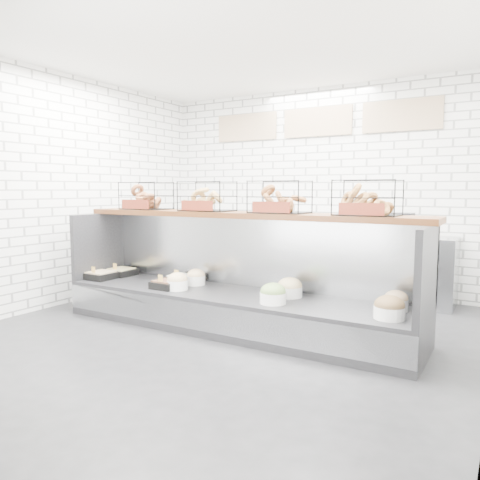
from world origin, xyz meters
The scene contains 5 objects.
ground centered at (0.00, 0.00, 0.00)m, with size 5.50×5.50×0.00m, color black.
room_shell centered at (0.00, 0.60, 2.06)m, with size 5.02×5.51×3.01m.
display_case centered at (0.00, 0.34, 0.33)m, with size 4.00×0.90×1.20m.
bagel_shelf centered at (0.00, 0.52, 1.38)m, with size 4.10×0.50×0.40m.
prep_counter centered at (0.00, 2.43, 0.47)m, with size 4.00×0.60×1.20m.
Camera 1 is at (2.60, -3.91, 1.51)m, focal length 35.00 mm.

